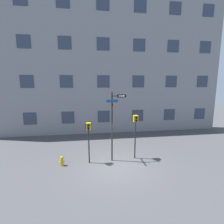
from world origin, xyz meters
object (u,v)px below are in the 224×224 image
street_sign_pole (113,121)px  pedestrian_signal_left (89,131)px  fire_hydrant (62,161)px  pedestrian_signal_right (136,125)px

street_sign_pole → pedestrian_signal_left: 1.66m
pedestrian_signal_left → street_sign_pole: bearing=4.4°
street_sign_pole → pedestrian_signal_left: street_sign_pole is taller
street_sign_pole → fire_hydrant: 3.99m
fire_hydrant → pedestrian_signal_right: bearing=4.2°
pedestrian_signal_left → pedestrian_signal_right: pedestrian_signal_right is taller
street_sign_pole → pedestrian_signal_left: bearing=-175.6°
pedestrian_signal_right → street_sign_pole: bearing=-175.9°
pedestrian_signal_left → fire_hydrant: size_ratio=4.38×
pedestrian_signal_right → fire_hydrant: pedestrian_signal_right is taller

